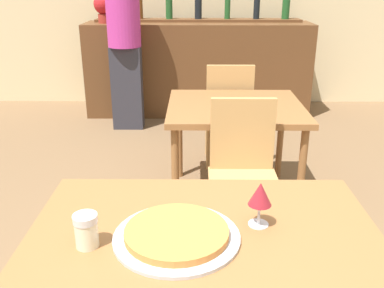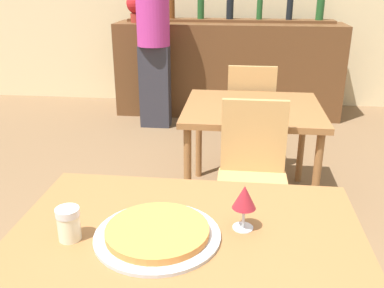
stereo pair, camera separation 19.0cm
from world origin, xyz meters
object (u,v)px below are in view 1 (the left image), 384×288
chair_far_side_front (243,166)px  wine_glass (260,195)px  chair_far_side_back (228,108)px  person_standing (124,34)px  potted_plant (105,6)px  pizza_tray (177,234)px  cheese_shaker (86,230)px

chair_far_side_front → wine_glass: wine_glass is taller
chair_far_side_back → wine_glass: 2.22m
person_standing → wine_glass: bearing=-73.5°
chair_far_side_front → potted_plant: (-1.30, 2.73, 0.73)m
pizza_tray → person_standing: 3.37m
chair_far_side_front → cheese_shaker: bearing=-118.6°
cheese_shaker → potted_plant: size_ratio=0.34×
pizza_tray → cheese_shaker: cheese_shaker is taller
person_standing → chair_far_side_back: bearing=-45.1°
chair_far_side_front → potted_plant: size_ratio=2.76×
wine_glass → potted_plant: bearing=108.3°
wine_glass → chair_far_side_front: bearing=86.5°
wine_glass → potted_plant: size_ratio=0.48×
pizza_tray → person_standing: (-0.67, 3.29, 0.23)m
potted_plant → cheese_shaker: bearing=-80.0°
chair_far_side_front → wine_glass: (-0.06, -1.01, 0.35)m
person_standing → cheese_shaker: bearing=-83.3°
pizza_tray → chair_far_side_back: bearing=81.6°
person_standing → potted_plant: person_standing is taller
chair_far_side_front → chair_far_side_back: (0.00, 1.19, 0.00)m
chair_far_side_front → pizza_tray: chair_far_side_front is taller
person_standing → wine_glass: person_standing is taller
chair_far_side_back → wine_glass: size_ratio=5.68×
chair_far_side_front → cheese_shaker: size_ratio=8.14×
pizza_tray → person_standing: size_ratio=0.22×
cheese_shaker → chair_far_side_back: bearing=75.1°
cheese_shaker → chair_far_side_front: bearing=61.4°
chair_far_side_back → potted_plant: size_ratio=2.76×
person_standing → wine_glass: 3.35m
chair_far_side_front → wine_glass: bearing=-93.5°
cheese_shaker → person_standing: (-0.39, 3.33, 0.19)m
pizza_tray → person_standing: bearing=101.5°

